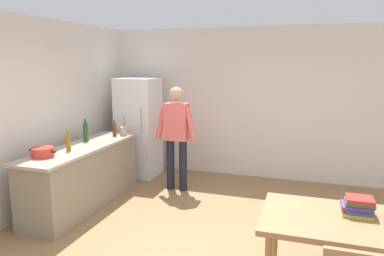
{
  "coord_description": "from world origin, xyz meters",
  "views": [
    {
      "loc": [
        1.04,
        -3.43,
        2.08
      ],
      "look_at": [
        -0.53,
        1.38,
        1.14
      ],
      "focal_mm": 33.22,
      "sensor_mm": 36.0,
      "label": 1
    }
  ],
  "objects": [
    {
      "name": "person",
      "position": [
        -0.95,
        1.85,
        0.98
      ],
      "size": [
        0.7,
        0.22,
        1.7
      ],
      "color": "#1E1E2D",
      "rests_on": "ground_plane"
    },
    {
      "name": "bottle_beer_brown",
      "position": [
        -1.92,
        1.57,
        1.01
      ],
      "size": [
        0.06,
        0.06,
        0.26
      ],
      "color": "#5B3314",
      "rests_on": "kitchen_counter"
    },
    {
      "name": "wall_back",
      "position": [
        0.0,
        3.0,
        1.35
      ],
      "size": [
        6.4,
        0.12,
        2.7
      ],
      "primitive_type": "cube",
      "color": "silver",
      "rests_on": "ground_plane"
    },
    {
      "name": "refrigerator",
      "position": [
        -1.9,
        2.4,
        0.9
      ],
      "size": [
        0.7,
        0.67,
        1.8
      ],
      "color": "white",
      "rests_on": "ground_plane"
    },
    {
      "name": "book_stack",
      "position": [
        1.52,
        -0.17,
        0.83
      ],
      "size": [
        0.27,
        0.23,
        0.16
      ],
      "color": "gold",
      "rests_on": "dining_table"
    },
    {
      "name": "bottle_oil_amber",
      "position": [
        -2.0,
        0.5,
        1.02
      ],
      "size": [
        0.06,
        0.06,
        0.28
      ],
      "color": "#996619",
      "rests_on": "kitchen_counter"
    },
    {
      "name": "bottle_wine_green",
      "position": [
        -2.14,
        1.1,
        1.05
      ],
      "size": [
        0.08,
        0.08,
        0.34
      ],
      "color": "#1E5123",
      "rests_on": "kitchen_counter"
    },
    {
      "name": "ground_plane",
      "position": [
        0.0,
        0.0,
        0.0
      ],
      "size": [
        14.0,
        14.0,
        0.0
      ],
      "primitive_type": "plane",
      "color": "#936D47"
    },
    {
      "name": "utensil_jar",
      "position": [
        -1.81,
        1.66,
        0.98
      ],
      "size": [
        0.11,
        0.11,
        0.32
      ],
      "color": "tan",
      "rests_on": "kitchen_counter"
    },
    {
      "name": "cooking_pot",
      "position": [
        -2.12,
        0.13,
        0.96
      ],
      "size": [
        0.4,
        0.28,
        0.12
      ],
      "color": "red",
      "rests_on": "kitchen_counter"
    },
    {
      "name": "dining_table",
      "position": [
        1.4,
        -0.3,
        0.67
      ],
      "size": [
        1.4,
        0.9,
        0.75
      ],
      "color": "#9E754C",
      "rests_on": "ground_plane"
    },
    {
      "name": "kitchen_counter",
      "position": [
        -2.0,
        0.8,
        0.45
      ],
      "size": [
        0.64,
        2.2,
        0.9
      ],
      "color": "gray",
      "rests_on": "ground_plane"
    },
    {
      "name": "wall_left",
      "position": [
        -2.6,
        0.2,
        1.35
      ],
      "size": [
        0.12,
        5.6,
        2.7
      ],
      "primitive_type": "cube",
      "color": "silver",
      "rests_on": "ground_plane"
    }
  ]
}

